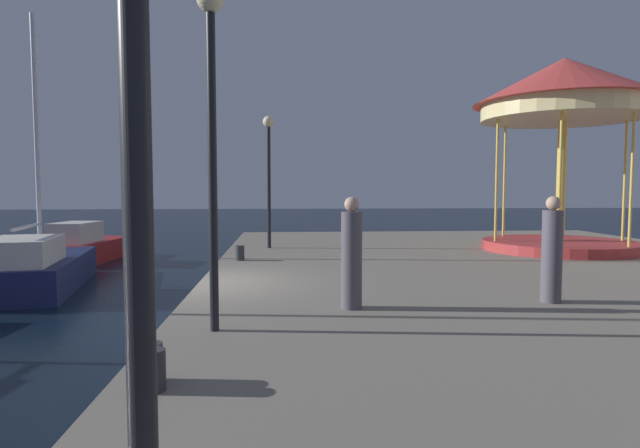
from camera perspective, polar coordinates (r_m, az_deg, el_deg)
The scene contains 12 objects.
ground_plane at distance 11.21m, azimuth -13.13°, elevation -10.31°, with size 120.00×120.00×0.00m, color black.
quay_dock at distance 12.51m, azimuth 24.75°, elevation -7.20°, with size 15.44×24.70×0.80m, color gray.
motorboat_red at distance 21.27m, azimuth -24.56°, elevation -2.29°, with size 2.20×4.39×1.52m.
sailboat_navy at distance 15.94m, azimuth -28.96°, elevation -4.27°, with size 3.08×5.59×7.52m.
carousel at distance 18.02m, azimuth 25.24°, elevation 11.69°, with size 5.45×5.45×5.95m.
lamp_post_mid_promenade at distance 7.19m, azimuth -11.85°, elevation 13.27°, with size 0.36×0.36×4.59m.
lamp_post_far_end at distance 16.94m, azimuth -5.67°, elevation 7.23°, with size 0.36×0.36×4.27m.
bollard_center at distance 5.39m, azimuth -17.91°, elevation -15.04°, with size 0.24×0.24×0.40m, color #2D2D33.
bollard_south at distance 14.16m, azimuth -8.81°, elevation -3.17°, with size 0.24×0.24×0.40m, color #2D2D33.
bollard_north at distance 5.60m, azimuth -18.16°, elevation -14.33°, with size 0.24×0.24×0.40m, color #2D2D33.
person_mid_promenade at distance 8.36m, azimuth 3.49°, elevation -3.57°, with size 0.34×0.34×1.80m.
person_near_carousel at distance 9.64m, azimuth 24.16°, elevation -2.89°, with size 0.34×0.34×1.81m.
Camera 1 is at (1.73, -10.73, 2.73)m, focal length 29.07 mm.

